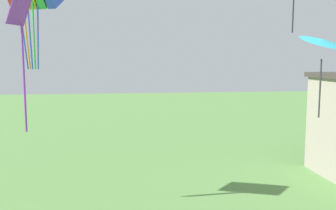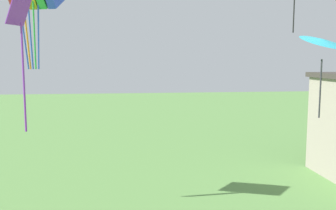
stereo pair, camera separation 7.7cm
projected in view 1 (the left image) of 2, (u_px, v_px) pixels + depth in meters
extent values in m
cylinder|color=blue|center=(24.00, 36.00, 12.85)|extent=(0.21, 0.36, 2.30)
cylinder|color=orange|center=(27.00, 36.00, 12.84)|extent=(0.14, 0.38, 2.30)
cylinder|color=blue|center=(30.00, 36.00, 12.84)|extent=(0.05, 0.38, 2.30)
cylinder|color=green|center=(34.00, 36.00, 12.84)|extent=(0.14, 0.38, 2.30)
cylinder|color=blue|center=(38.00, 36.00, 12.86)|extent=(0.21, 0.36, 2.30)
cylinder|color=black|center=(293.00, 12.00, 14.29)|extent=(0.05, 0.05, 1.59)
cone|color=#2DB2C6|center=(322.00, 41.00, 11.32)|extent=(1.82, 1.80, 0.56)
cylinder|color=#2D2D33|center=(320.00, 89.00, 11.50)|extent=(0.05, 0.05, 1.81)
cube|color=purple|center=(21.00, 6.00, 8.89)|extent=(0.61, 0.78, 0.89)
cylinder|color=purple|center=(24.00, 78.00, 9.09)|extent=(0.05, 0.05, 2.66)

